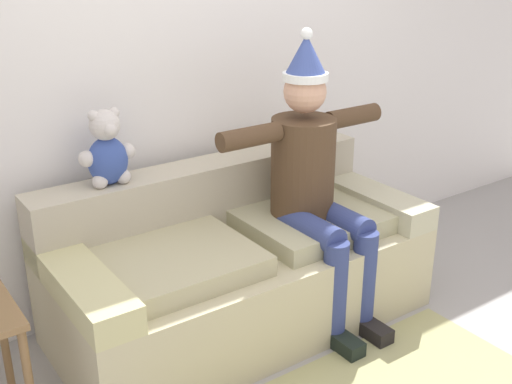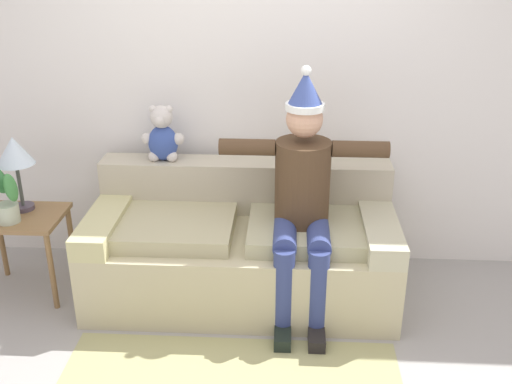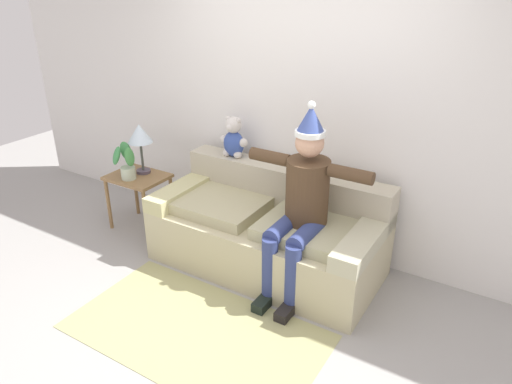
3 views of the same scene
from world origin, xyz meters
The scene contains 4 objects.
back_wall centered at (0.00, 1.55, 1.35)m, with size 7.00×0.10×2.70m, color silver.
couch centered at (0.00, 1.00, 0.33)m, with size 1.96×0.92×0.82m.
person_seated centered at (0.38, 0.84, 0.79)m, with size 1.02×0.77×1.55m.
teddy_bear centered at (-0.55, 1.30, 0.99)m, with size 0.29×0.17×0.38m.
Camera 1 is at (-1.65, -1.52, 1.94)m, focal length 44.67 mm.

